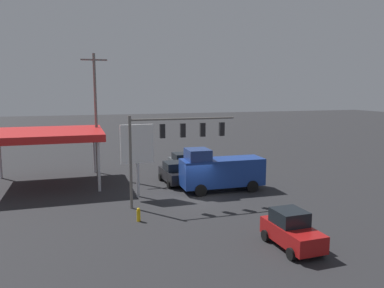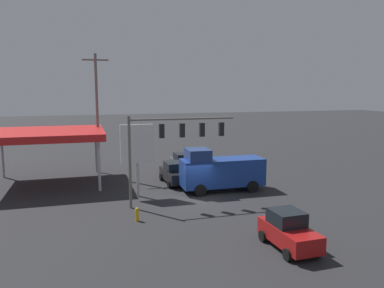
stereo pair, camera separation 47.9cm
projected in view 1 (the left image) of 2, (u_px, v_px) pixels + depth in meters
name	position (u px, v px, depth m)	size (l,w,h in m)	color
ground_plane	(200.00, 199.00, 28.58)	(200.00, 200.00, 0.00)	#262628
traffic_signal_assembly	(174.00, 137.00, 26.59)	(7.75, 0.43, 6.52)	slate
utility_pole	(96.00, 113.00, 35.19)	(2.40, 0.26, 11.60)	slate
gas_station_canopy	(45.00, 135.00, 32.38)	(9.77, 8.64, 4.75)	red
price_sign	(137.00, 146.00, 28.69)	(2.54, 0.27, 5.65)	#B7B7BC
sedan_far	(174.00, 173.00, 33.17)	(2.19, 4.46, 1.93)	black
hatchback_crossing	(291.00, 230.00, 19.73)	(2.06, 3.85, 1.97)	maroon
sedan_waiting	(182.00, 163.00, 37.75)	(2.15, 4.44, 1.93)	#474C51
delivery_truck	(220.00, 171.00, 30.67)	(6.84, 2.66, 3.58)	navy
fire_hydrant	(139.00, 215.00, 23.70)	(0.24, 0.24, 0.88)	gold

